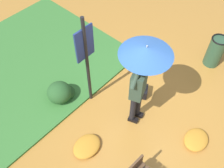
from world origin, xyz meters
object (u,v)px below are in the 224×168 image
at_px(info_sign_post, 86,54).
at_px(handbag, 144,92).
at_px(trash_bin, 215,51).
at_px(person_with_umbrella, 143,68).

xyz_separation_m(info_sign_post, handbag, (0.91, -0.88, -1.32)).
height_order(info_sign_post, trash_bin, info_sign_post).
relative_size(info_sign_post, trash_bin, 2.76).
bearing_deg(person_with_umbrella, handbag, 20.01).
distance_m(person_with_umbrella, info_sign_post, 1.14).
bearing_deg(trash_bin, handbag, 161.67).
relative_size(person_with_umbrella, handbag, 5.53).
bearing_deg(handbag, person_with_umbrella, -159.99).
bearing_deg(info_sign_post, person_with_umbrella, -71.78).
xyz_separation_m(handbag, trash_bin, (2.00, -0.66, 0.29)).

